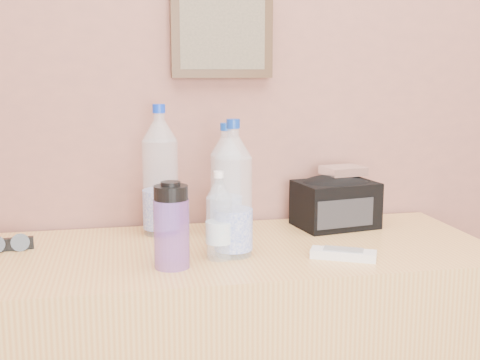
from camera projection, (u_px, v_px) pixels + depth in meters
name	position (u px, v px, depth m)	size (l,w,h in m)	color
picture_frame	(222.00, 35.00, 1.76)	(0.30, 0.03, 0.25)	#382311
pet_large_b	(226.00, 186.00, 1.70)	(0.09, 0.09, 0.32)	silver
pet_large_c	(160.00, 177.00, 1.70)	(0.10, 0.10, 0.37)	silver
pet_large_d	(233.00, 196.00, 1.50)	(0.09, 0.09, 0.35)	silver
pet_small	(219.00, 221.00, 1.48)	(0.06, 0.06, 0.22)	silver
nalgene_bottle	(171.00, 226.00, 1.41)	(0.08, 0.08, 0.21)	#7043A4
sunglasses	(8.00, 244.00, 1.56)	(0.13, 0.05, 0.03)	black
ac_remote	(343.00, 254.00, 1.50)	(0.16, 0.05, 0.02)	#EBE9CC
toiletry_bag	(335.00, 201.00, 1.80)	(0.23, 0.16, 0.15)	black
foil_packet	(343.00, 171.00, 1.80)	(0.12, 0.10, 0.02)	silver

